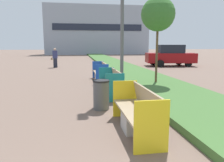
# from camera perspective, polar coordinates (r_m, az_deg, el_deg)

# --- Properties ---
(planter_grass_strip) EXTENTS (2.80, 120.00, 0.18)m
(planter_grass_strip) POSITION_cam_1_polar(r_m,az_deg,el_deg) (13.02, 6.39, 1.60)
(planter_grass_strip) COLOR #426B33
(planter_grass_strip) RESTS_ON ground
(building_backdrop) EXTENTS (19.92, 5.11, 9.30)m
(building_backdrop) POSITION_cam_1_polar(r_m,az_deg,el_deg) (44.55, -3.96, 13.00)
(building_backdrop) COLOR #939EAD
(building_backdrop) RESTS_ON ground
(bench_yellow_frame) EXTENTS (0.65, 2.07, 0.94)m
(bench_yellow_frame) POSITION_cam_1_polar(r_m,az_deg,el_deg) (4.79, 6.54, -8.67)
(bench_yellow_frame) COLOR #ADA8A0
(bench_yellow_frame) RESTS_ON ground
(bench_teal_frame) EXTENTS (0.65, 2.00, 0.94)m
(bench_teal_frame) POSITION_cam_1_polar(r_m,az_deg,el_deg) (8.06, -0.20, -1.19)
(bench_teal_frame) COLOR #ADA8A0
(bench_teal_frame) RESTS_ON ground
(bench_blue_frame) EXTENTS (0.65, 2.03, 0.94)m
(bench_blue_frame) POSITION_cam_1_polar(r_m,az_deg,el_deg) (11.43, -2.99, 1.95)
(bench_blue_frame) COLOR #ADA8A0
(bench_blue_frame) RESTS_ON ground
(litter_bin) EXTENTS (0.48, 0.48, 0.85)m
(litter_bin) POSITION_cam_1_polar(r_m,az_deg,el_deg) (6.31, -2.85, -3.59)
(litter_bin) COLOR #4C4F51
(litter_bin) RESTS_ON ground
(sapling_tree_near) EXTENTS (1.47, 1.47, 3.89)m
(sapling_tree_near) POSITION_cam_1_polar(r_m,az_deg,el_deg) (10.06, 11.93, 16.61)
(sapling_tree_near) COLOR brown
(sapling_tree_near) RESTS_ON ground
(pedestrian_walking) EXTENTS (0.53, 0.24, 1.59)m
(pedestrian_walking) POSITION_cam_1_polar(r_m,az_deg,el_deg) (18.61, -14.66, 5.89)
(pedestrian_walking) COLOR #232633
(pedestrian_walking) RESTS_ON ground
(parked_car_distant) EXTENTS (4.42, 2.37, 1.86)m
(parked_car_distant) POSITION_cam_1_polar(r_m,az_deg,el_deg) (20.04, 15.02, 6.42)
(parked_car_distant) COLOR maroon
(parked_car_distant) RESTS_ON ground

